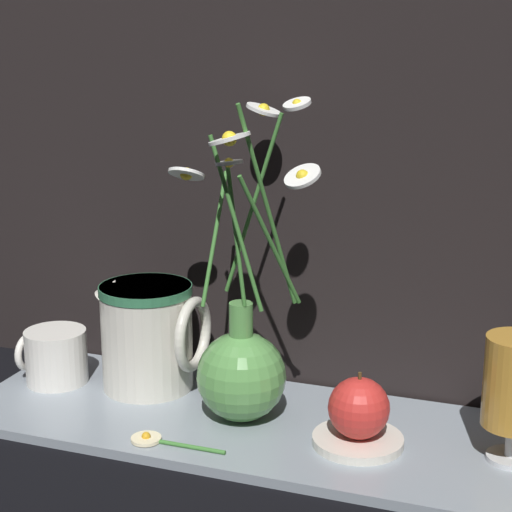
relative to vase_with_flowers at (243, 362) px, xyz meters
The scene contains 8 objects.
ground_plane 0.09m from the vase_with_flowers, ahead, with size 6.00×6.00×0.00m, color black.
shelf 0.08m from the vase_with_flowers, ahead, with size 0.75×0.26×0.01m.
vase_with_flowers is the anchor object (origin of this frame).
yellow_mug 0.28m from the vase_with_flowers, behind, with size 0.09×0.08×0.07m.
ceramic_pitcher 0.16m from the vase_with_flowers, 163.20° to the left, with size 0.15×0.12×0.15m.
saucer_plate 0.17m from the vase_with_flowers, ahead, with size 0.11×0.11×0.01m.
orange_fruit 0.16m from the vase_with_flowers, ahead, with size 0.07×0.07×0.08m.
loose_daisy 0.14m from the vase_with_flowers, 124.70° to the right, with size 0.12×0.04×0.01m.
Camera 1 is at (0.32, -0.91, 0.48)m, focal length 60.00 mm.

